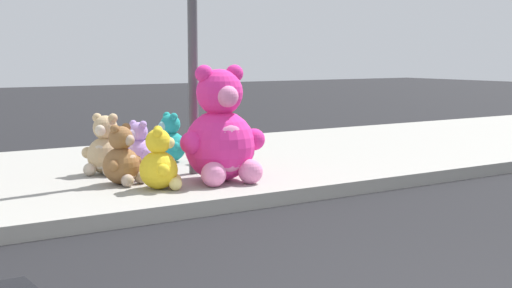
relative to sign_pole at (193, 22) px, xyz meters
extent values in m
cube|color=#9E9B93|center=(-1.00, 0.80, -1.77)|extent=(28.00, 4.40, 0.15)
cylinder|color=#4C4C51|center=(0.00, 0.00, -0.10)|extent=(0.11, 0.11, 3.20)
sphere|color=#F22D93|center=(0.02, -0.55, -1.32)|extent=(0.76, 0.76, 0.76)
ellipsoid|color=pink|center=(-0.01, -0.82, -1.32)|extent=(0.43, 0.22, 0.49)
sphere|color=#F22D93|center=(0.02, -0.55, -0.76)|extent=(0.50, 0.50, 0.50)
sphere|color=pink|center=(-0.01, -0.76, -0.79)|extent=(0.23, 0.23, 0.23)
sphere|color=#F22D93|center=(0.19, -0.57, -0.56)|extent=(0.19, 0.19, 0.19)
sphere|color=#F22D93|center=(0.36, -0.69, -1.26)|extent=(0.24, 0.24, 0.24)
sphere|color=pink|center=(0.19, -0.89, -1.57)|extent=(0.26, 0.26, 0.26)
sphere|color=#F22D93|center=(-0.15, -0.53, -0.56)|extent=(0.19, 0.19, 0.19)
sphere|color=#F22D93|center=(-0.35, -0.60, -1.26)|extent=(0.24, 0.24, 0.24)
sphere|color=pink|center=(-0.23, -0.84, -1.57)|extent=(0.26, 0.26, 0.26)
sphere|color=red|center=(0.61, 0.59, -1.54)|extent=(0.32, 0.32, 0.32)
ellipsoid|color=#DB7B7B|center=(0.50, 0.64, -1.54)|extent=(0.14, 0.19, 0.21)
sphere|color=red|center=(0.61, 0.59, -1.30)|extent=(0.21, 0.21, 0.21)
sphere|color=#DB7B7B|center=(0.53, 0.63, -1.31)|extent=(0.10, 0.10, 0.10)
sphere|color=red|center=(0.58, 0.52, -1.21)|extent=(0.08, 0.08, 0.08)
sphere|color=red|center=(0.51, 0.47, -1.51)|extent=(0.10, 0.10, 0.10)
sphere|color=#DB7B7B|center=(0.45, 0.57, -1.64)|extent=(0.11, 0.11, 0.11)
sphere|color=red|center=(0.64, 0.66, -1.21)|extent=(0.08, 0.08, 0.08)
sphere|color=red|center=(0.64, 0.75, -1.51)|extent=(0.10, 0.10, 0.10)
sphere|color=#DB7B7B|center=(0.52, 0.73, -1.64)|extent=(0.11, 0.11, 0.11)
sphere|color=yellow|center=(-0.74, -0.63, -1.50)|extent=(0.39, 0.39, 0.39)
ellipsoid|color=#F0DB80|center=(-0.61, -0.69, -1.50)|extent=(0.17, 0.23, 0.25)
sphere|color=yellow|center=(-0.74, -0.63, -1.22)|extent=(0.25, 0.25, 0.25)
sphere|color=#F0DB80|center=(-0.64, -0.67, -1.23)|extent=(0.12, 0.12, 0.12)
sphere|color=yellow|center=(-0.70, -0.55, -1.12)|extent=(0.10, 0.10, 0.10)
sphere|color=yellow|center=(-0.61, -0.48, -1.48)|extent=(0.12, 0.12, 0.12)
sphere|color=#F0DB80|center=(-0.54, -0.60, -1.63)|extent=(0.13, 0.13, 0.13)
sphere|color=yellow|center=(-0.78, -0.71, -1.12)|extent=(0.10, 0.10, 0.10)
sphere|color=yellow|center=(-0.77, -0.81, -1.48)|extent=(0.12, 0.12, 0.12)
sphere|color=#F0DB80|center=(-0.64, -0.79, -1.63)|extent=(0.13, 0.13, 0.13)
sphere|color=#B28CD8|center=(-0.36, 0.71, -1.52)|extent=(0.35, 0.35, 0.35)
ellipsoid|color=silver|center=(-0.48, 0.66, -1.52)|extent=(0.15, 0.21, 0.23)
sphere|color=#B28CD8|center=(-0.36, 0.71, -1.26)|extent=(0.23, 0.23, 0.23)
sphere|color=silver|center=(-0.45, 0.67, -1.28)|extent=(0.10, 0.10, 0.10)
sphere|color=#B28CD8|center=(-0.33, 0.64, -1.17)|extent=(0.09, 0.09, 0.09)
sphere|color=#B28CD8|center=(-0.34, 0.54, -1.50)|extent=(0.11, 0.11, 0.11)
sphere|color=silver|center=(-0.46, 0.56, -1.64)|extent=(0.12, 0.12, 0.12)
sphere|color=#B28CD8|center=(-0.39, 0.78, -1.17)|extent=(0.09, 0.09, 0.09)
sphere|color=#B28CD8|center=(-0.47, 0.84, -1.50)|extent=(0.11, 0.11, 0.11)
sphere|color=silver|center=(-0.54, 0.74, -1.64)|extent=(0.12, 0.12, 0.12)
sphere|color=olive|center=(-0.94, -0.17, -1.50)|extent=(0.39, 0.39, 0.39)
ellipsoid|color=tan|center=(-0.88, -0.29, -1.50)|extent=(0.23, 0.17, 0.25)
sphere|color=olive|center=(-0.94, -0.17, -1.22)|extent=(0.25, 0.25, 0.25)
sphere|color=tan|center=(-0.89, -0.26, -1.23)|extent=(0.12, 0.12, 0.12)
sphere|color=olive|center=(-0.87, -0.13, -1.11)|extent=(0.10, 0.10, 0.10)
sphere|color=olive|center=(-0.76, -0.13, -1.48)|extent=(0.12, 0.12, 0.12)
sphere|color=tan|center=(-0.77, -0.26, -1.63)|extent=(0.13, 0.13, 0.13)
sphere|color=olive|center=(-1.02, -0.21, -1.11)|extent=(0.10, 0.10, 0.10)
sphere|color=olive|center=(-1.08, -0.30, -1.48)|extent=(0.12, 0.12, 0.12)
sphere|color=tan|center=(-0.96, -0.36, -1.63)|extent=(0.13, 0.13, 0.13)
sphere|color=tan|center=(-0.84, 0.53, -1.49)|extent=(0.42, 0.42, 0.42)
ellipsoid|color=beige|center=(-0.95, 0.42, -1.49)|extent=(0.23, 0.23, 0.27)
sphere|color=tan|center=(-0.84, 0.53, -1.17)|extent=(0.28, 0.28, 0.28)
sphere|color=beige|center=(-0.93, 0.45, -1.19)|extent=(0.13, 0.13, 0.13)
sphere|color=tan|center=(-0.77, 0.46, -1.06)|extent=(0.11, 0.11, 0.11)
sphere|color=tan|center=(-0.74, 0.35, -1.46)|extent=(0.13, 0.13, 0.13)
sphere|color=beige|center=(-0.89, 0.32, -1.63)|extent=(0.14, 0.14, 0.14)
sphere|color=tan|center=(-0.91, 0.60, -1.06)|extent=(0.11, 0.11, 0.11)
sphere|color=tan|center=(-1.02, 0.64, -1.46)|extent=(0.13, 0.13, 0.13)
sphere|color=beige|center=(-1.05, 0.49, -1.63)|extent=(0.14, 0.14, 0.14)
sphere|color=teal|center=(0.17, 0.94, -1.51)|extent=(0.38, 0.38, 0.38)
ellipsoid|color=#7BBFBC|center=(0.04, 0.93, -1.51)|extent=(0.10, 0.21, 0.25)
sphere|color=teal|center=(0.17, 0.94, -1.22)|extent=(0.25, 0.25, 0.25)
sphere|color=#7BBFBC|center=(0.07, 0.93, -1.24)|extent=(0.11, 0.11, 0.11)
sphere|color=teal|center=(0.18, 0.85, -1.12)|extent=(0.10, 0.10, 0.10)
sphere|color=teal|center=(0.14, 0.75, -1.48)|extent=(0.12, 0.12, 0.12)
sphere|color=#7BBFBC|center=(0.02, 0.82, -1.63)|extent=(0.13, 0.13, 0.13)
sphere|color=teal|center=(0.17, 1.03, -1.12)|extent=(0.10, 0.10, 0.10)
sphere|color=teal|center=(0.11, 1.12, -1.48)|extent=(0.12, 0.12, 0.12)
sphere|color=#7BBFBC|center=(0.00, 1.03, -1.63)|extent=(0.13, 0.13, 0.13)
camera|label=1|loc=(-3.76, -7.03, -0.35)|focal=49.86mm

